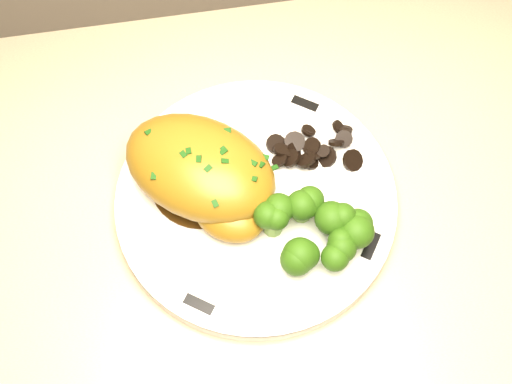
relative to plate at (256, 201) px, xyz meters
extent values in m
cylinder|color=white|center=(0.00, 0.00, 0.00)|extent=(0.32, 0.32, 0.02)
cube|color=black|center=(0.06, 0.09, 0.01)|extent=(0.03, 0.02, 0.00)
cube|color=black|center=(-0.09, 0.06, 0.01)|extent=(0.02, 0.03, 0.00)
cube|color=black|center=(-0.06, -0.09, 0.01)|extent=(0.03, 0.02, 0.00)
cube|color=black|center=(0.09, -0.06, 0.01)|extent=(0.02, 0.03, 0.00)
cylinder|color=#37200A|center=(-0.05, 0.02, 0.01)|extent=(0.10, 0.10, 0.00)
ellipsoid|color=#906618|center=(-0.05, 0.02, 0.04)|extent=(0.17, 0.17, 0.06)
ellipsoid|color=#906618|center=(-0.03, -0.02, 0.03)|extent=(0.08, 0.08, 0.03)
cube|color=#133A0C|center=(-0.08, 0.05, 0.06)|extent=(0.01, 0.00, 0.00)
cube|color=#133A0C|center=(-0.06, 0.04, 0.06)|extent=(0.01, 0.00, 0.00)
cube|color=#133A0C|center=(-0.05, 0.03, 0.07)|extent=(0.01, 0.00, 0.00)
cube|color=#133A0C|center=(-0.04, 0.02, 0.07)|extent=(0.01, 0.00, 0.00)
cube|color=#133A0C|center=(-0.02, 0.01, 0.06)|extent=(0.01, 0.00, 0.00)
cube|color=#133A0C|center=(-0.01, 0.00, 0.06)|extent=(0.01, 0.00, 0.00)
cylinder|color=black|center=(0.09, 0.04, 0.01)|extent=(0.01, 0.01, 0.01)
cylinder|color=black|center=(0.09, 0.04, 0.01)|extent=(0.02, 0.02, 0.01)
cylinder|color=black|center=(0.08, 0.05, 0.02)|extent=(0.02, 0.02, 0.01)
cylinder|color=black|center=(0.08, 0.05, 0.01)|extent=(0.02, 0.02, 0.01)
cylinder|color=black|center=(0.07, 0.05, 0.01)|extent=(0.02, 0.02, 0.01)
cylinder|color=black|center=(0.06, 0.06, 0.02)|extent=(0.02, 0.02, 0.01)
cylinder|color=black|center=(0.05, 0.06, 0.01)|extent=(0.02, 0.02, 0.01)
cylinder|color=black|center=(0.05, 0.05, 0.01)|extent=(0.02, 0.02, 0.00)
cylinder|color=black|center=(0.04, 0.05, 0.02)|extent=(0.02, 0.02, 0.01)
cylinder|color=black|center=(0.03, 0.05, 0.01)|extent=(0.02, 0.02, 0.01)
cylinder|color=black|center=(0.03, 0.04, 0.01)|extent=(0.02, 0.02, 0.01)
cylinder|color=black|center=(0.03, 0.04, 0.02)|extent=(0.02, 0.02, 0.01)
cylinder|color=black|center=(0.03, 0.03, 0.01)|extent=(0.02, 0.02, 0.01)
cylinder|color=black|center=(0.03, 0.03, 0.01)|extent=(0.03, 0.03, 0.01)
cylinder|color=black|center=(0.04, 0.02, 0.02)|extent=(0.02, 0.03, 0.02)
cylinder|color=black|center=(0.05, 0.02, 0.01)|extent=(0.02, 0.03, 0.02)
cylinder|color=black|center=(0.05, 0.02, 0.01)|extent=(0.02, 0.02, 0.01)
cylinder|color=black|center=(0.06, 0.02, 0.02)|extent=(0.02, 0.02, 0.01)
cylinder|color=black|center=(0.07, 0.02, 0.01)|extent=(0.03, 0.03, 0.01)
cylinder|color=black|center=(0.08, 0.02, 0.01)|extent=(0.03, 0.03, 0.01)
cylinder|color=black|center=(0.08, 0.03, 0.02)|extent=(0.03, 0.03, 0.02)
cylinder|color=black|center=(0.09, 0.03, 0.01)|extent=(0.03, 0.03, 0.01)
cylinder|color=olive|center=(0.01, -0.03, 0.02)|extent=(0.02, 0.02, 0.02)
sphere|color=#173608|center=(0.01, -0.03, 0.04)|extent=(0.03, 0.03, 0.03)
cylinder|color=olive|center=(0.04, -0.02, 0.02)|extent=(0.02, 0.02, 0.02)
sphere|color=#173608|center=(0.04, -0.02, 0.04)|extent=(0.03, 0.03, 0.03)
cylinder|color=olive|center=(0.07, -0.04, 0.02)|extent=(0.02, 0.02, 0.02)
sphere|color=#173608|center=(0.07, -0.04, 0.04)|extent=(0.03, 0.03, 0.03)
cylinder|color=olive|center=(0.02, -0.07, 0.02)|extent=(0.02, 0.02, 0.02)
sphere|color=#173608|center=(0.02, -0.07, 0.04)|extent=(0.03, 0.03, 0.03)
cylinder|color=olive|center=(0.06, -0.07, 0.02)|extent=(0.02, 0.02, 0.02)
sphere|color=#173608|center=(0.06, -0.07, 0.04)|extent=(0.03, 0.03, 0.03)
cylinder|color=olive|center=(0.08, -0.06, 0.02)|extent=(0.02, 0.02, 0.02)
sphere|color=#173608|center=(0.08, -0.06, 0.04)|extent=(0.03, 0.03, 0.03)
camera|label=1|loc=(-0.04, -0.25, 0.54)|focal=45.00mm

